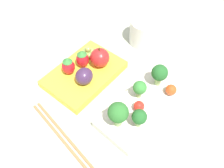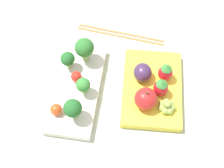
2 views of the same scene
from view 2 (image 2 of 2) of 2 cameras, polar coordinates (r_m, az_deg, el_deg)
ground_plane at (r=0.68m, az=-0.56°, el=-1.28°), size 4.00×4.00×0.00m
bento_box_savoury at (r=0.67m, az=-6.89°, el=-0.67°), size 0.23×0.13×0.02m
bento_box_fruit at (r=0.67m, az=6.92°, el=-0.96°), size 0.19×0.14×0.02m
broccoli_floret_0 at (r=0.67m, az=-8.47°, el=4.49°), size 0.03×0.03×0.05m
broccoli_floret_1 at (r=0.60m, az=-7.59°, el=-4.50°), size 0.04×0.04×0.06m
broccoli_floret_2 at (r=0.63m, az=-5.67°, el=-0.24°), size 0.03×0.03×0.05m
broccoli_floret_3 at (r=0.67m, az=-5.43°, el=6.52°), size 0.04×0.04×0.06m
cherry_tomato_0 at (r=0.66m, az=-6.92°, el=1.36°), size 0.02×0.02×0.02m
cherry_tomato_1 at (r=0.63m, az=-10.56°, el=-4.61°), size 0.02×0.02×0.02m
apple at (r=0.62m, az=5.79°, el=-2.71°), size 0.05×0.05×0.05m
strawberry_0 at (r=0.66m, az=9.39°, el=2.14°), size 0.03×0.03×0.05m
strawberry_1 at (r=0.64m, az=8.55°, el=-0.64°), size 0.03×0.03×0.05m
plum at (r=0.66m, az=5.25°, el=2.11°), size 0.04×0.04×0.04m
grape_cluster at (r=0.64m, az=9.64°, el=-4.04°), size 0.03×0.04×0.03m
chopsticks_pair at (r=0.76m, az=1.27°, el=9.13°), size 0.07×0.21×0.01m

